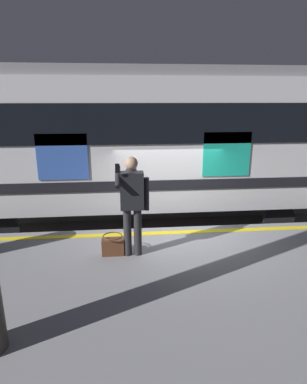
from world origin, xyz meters
name	(u,v)px	position (x,y,z in m)	size (l,w,h in m)	color
ground_plane	(172,264)	(0.00, 0.00, 0.00)	(24.65, 24.65, 0.00)	#4C4742
platform	(193,305)	(0.00, 2.14, 0.46)	(13.45, 4.27, 0.91)	gray
safety_line	(175,232)	(0.00, 0.30, 0.92)	(13.18, 0.16, 0.01)	yellow
track_rail_near	(164,234)	(0.00, -1.50, 0.08)	(17.49, 0.08, 0.16)	slate
track_rail_far	(158,216)	(0.00, -2.94, 0.08)	(17.49, 0.08, 0.16)	slate
train_carriage	(142,137)	(0.52, -2.21, 2.62)	(10.72, 2.89, 4.17)	silver
passenger	(132,199)	(0.91, 1.18, 1.96)	(0.57, 0.55, 1.78)	#262628
handbag	(113,246)	(1.27, 1.15, 1.08)	(0.39, 0.35, 0.37)	#59331E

